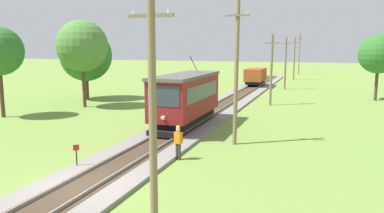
{
  "coord_description": "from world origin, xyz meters",
  "views": [
    {
      "loc": [
        8.98,
        -12.16,
        5.74
      ],
      "look_at": [
        0.51,
        12.33,
        1.59
      ],
      "focal_mm": 35.3,
      "sensor_mm": 36.0,
      "label": 1
    }
  ],
  "objects_px": {
    "utility_pole_foreground": "(153,110)",
    "utility_pole_mid": "(271,69)",
    "utility_pole_horizon": "(299,53)",
    "trackside_signal_marker": "(76,155)",
    "tree_left_near": "(82,46)",
    "red_tram": "(186,97)",
    "utility_pole_far": "(285,63)",
    "utility_pole_near_tram": "(236,71)",
    "freight_car": "(255,76)",
    "track_worker": "(178,141)",
    "tree_left_far": "(86,55)",
    "tree_right_far": "(379,54)",
    "utility_pole_distant": "(294,58)"
  },
  "relations": [
    {
      "from": "utility_pole_foreground",
      "to": "utility_pole_mid",
      "type": "distance_m",
      "value": 27.23
    },
    {
      "from": "utility_pole_horizon",
      "to": "trackside_signal_marker",
      "type": "height_order",
      "value": "utility_pole_horizon"
    },
    {
      "from": "utility_pole_mid",
      "to": "tree_left_near",
      "type": "relative_size",
      "value": 0.84
    },
    {
      "from": "red_tram",
      "to": "utility_pole_mid",
      "type": "bearing_deg",
      "value": 71.44
    },
    {
      "from": "utility_pole_far",
      "to": "utility_pole_near_tram",
      "type": "bearing_deg",
      "value": -90.0
    },
    {
      "from": "utility_pole_near_tram",
      "to": "trackside_signal_marker",
      "type": "height_order",
      "value": "utility_pole_near_tram"
    },
    {
      "from": "freight_car",
      "to": "track_worker",
      "type": "xyz_separation_m",
      "value": [
        2.22,
        -36.1,
        -0.57
      ]
    },
    {
      "from": "utility_pole_mid",
      "to": "utility_pole_near_tram",
      "type": "bearing_deg",
      "value": -90.0
    },
    {
      "from": "utility_pole_near_tram",
      "to": "track_worker",
      "type": "distance_m",
      "value": 5.71
    },
    {
      "from": "tree_left_far",
      "to": "red_tram",
      "type": "bearing_deg",
      "value": -34.18
    },
    {
      "from": "utility_pole_near_tram",
      "to": "tree_left_near",
      "type": "xyz_separation_m",
      "value": [
        -16.6,
        8.75,
        1.42
      ]
    },
    {
      "from": "red_tram",
      "to": "track_worker",
      "type": "height_order",
      "value": "red_tram"
    },
    {
      "from": "red_tram",
      "to": "utility_pole_far",
      "type": "bearing_deg",
      "value": 81.09
    },
    {
      "from": "freight_car",
      "to": "tree_right_far",
      "type": "height_order",
      "value": "tree_right_far"
    },
    {
      "from": "red_tram",
      "to": "trackside_signal_marker",
      "type": "bearing_deg",
      "value": -99.87
    },
    {
      "from": "utility_pole_horizon",
      "to": "tree_left_near",
      "type": "distance_m",
      "value": 53.82
    },
    {
      "from": "utility_pole_distant",
      "to": "tree_right_far",
      "type": "bearing_deg",
      "value": -66.39
    },
    {
      "from": "utility_pole_far",
      "to": "utility_pole_mid",
      "type": "bearing_deg",
      "value": -90.0
    },
    {
      "from": "tree_left_near",
      "to": "utility_pole_far",
      "type": "bearing_deg",
      "value": 52.27
    },
    {
      "from": "utility_pole_distant",
      "to": "utility_pole_horizon",
      "type": "height_order",
      "value": "utility_pole_horizon"
    },
    {
      "from": "utility_pole_near_tram",
      "to": "utility_pole_far",
      "type": "relative_size",
      "value": 1.22
    },
    {
      "from": "utility_pole_near_tram",
      "to": "track_worker",
      "type": "height_order",
      "value": "utility_pole_near_tram"
    },
    {
      "from": "utility_pole_mid",
      "to": "tree_left_near",
      "type": "bearing_deg",
      "value": -157.09
    },
    {
      "from": "freight_car",
      "to": "tree_left_far",
      "type": "distance_m",
      "value": 24.19
    },
    {
      "from": "tree_left_near",
      "to": "tree_left_far",
      "type": "xyz_separation_m",
      "value": [
        -2.9,
        4.72,
        -0.99
      ]
    },
    {
      "from": "utility_pole_foreground",
      "to": "tree_right_far",
      "type": "relative_size",
      "value": 1.07
    },
    {
      "from": "freight_car",
      "to": "utility_pole_horizon",
      "type": "xyz_separation_m",
      "value": [
        4.25,
        27.95,
        2.75
      ]
    },
    {
      "from": "utility_pole_mid",
      "to": "tree_right_far",
      "type": "distance_m",
      "value": 12.43
    },
    {
      "from": "red_tram",
      "to": "utility_pole_mid",
      "type": "xyz_separation_m",
      "value": [
        4.25,
        12.65,
        1.35
      ]
    },
    {
      "from": "track_worker",
      "to": "utility_pole_near_tram",
      "type": "bearing_deg",
      "value": -8.42
    },
    {
      "from": "utility_pole_horizon",
      "to": "tree_left_far",
      "type": "relative_size",
      "value": 1.11
    },
    {
      "from": "utility_pole_distant",
      "to": "tree_left_far",
      "type": "distance_m",
      "value": 38.01
    },
    {
      "from": "freight_car",
      "to": "tree_left_far",
      "type": "height_order",
      "value": "tree_left_far"
    },
    {
      "from": "utility_pole_far",
      "to": "tree_left_far",
      "type": "distance_m",
      "value": 25.72
    },
    {
      "from": "red_tram",
      "to": "freight_car",
      "type": "xyz_separation_m",
      "value": [
        -0.0,
        28.85,
        -0.64
      ]
    },
    {
      "from": "trackside_signal_marker",
      "to": "tree_right_far",
      "type": "height_order",
      "value": "tree_right_far"
    },
    {
      "from": "tree_right_far",
      "to": "utility_pole_distant",
      "type": "bearing_deg",
      "value": 113.61
    },
    {
      "from": "utility_pole_near_tram",
      "to": "freight_car",
      "type": "bearing_deg",
      "value": 97.58
    },
    {
      "from": "utility_pole_near_tram",
      "to": "utility_pole_far",
      "type": "xyz_separation_m",
      "value": [
        0.0,
        30.2,
        -0.77
      ]
    },
    {
      "from": "utility_pole_near_tram",
      "to": "utility_pole_far",
      "type": "distance_m",
      "value": 30.21
    },
    {
      "from": "red_tram",
      "to": "track_worker",
      "type": "xyz_separation_m",
      "value": [
        2.21,
        -7.25,
        -1.21
      ]
    },
    {
      "from": "red_tram",
      "to": "tree_left_far",
      "type": "xyz_separation_m",
      "value": [
        -15.26,
        10.36,
        2.57
      ]
    },
    {
      "from": "freight_car",
      "to": "tree_left_far",
      "type": "bearing_deg",
      "value": -129.51
    },
    {
      "from": "utility_pole_foreground",
      "to": "track_worker",
      "type": "distance_m",
      "value": 8.13
    },
    {
      "from": "utility_pole_mid",
      "to": "utility_pole_distant",
      "type": "bearing_deg",
      "value": 90.0
    },
    {
      "from": "track_worker",
      "to": "tree_right_far",
      "type": "distance_m",
      "value": 29.77
    },
    {
      "from": "tree_right_far",
      "to": "utility_pole_near_tram",
      "type": "bearing_deg",
      "value": -114.22
    },
    {
      "from": "utility_pole_near_tram",
      "to": "utility_pole_mid",
      "type": "xyz_separation_m",
      "value": [
        0.0,
        15.76,
        -0.8
      ]
    },
    {
      "from": "utility_pole_far",
      "to": "utility_pole_horizon",
      "type": "distance_m",
      "value": 29.73
    },
    {
      "from": "red_tram",
      "to": "utility_pole_far",
      "type": "xyz_separation_m",
      "value": [
        4.25,
        27.09,
        1.38
      ]
    }
  ]
}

